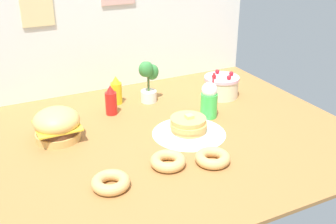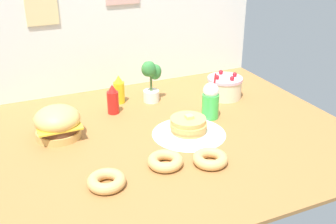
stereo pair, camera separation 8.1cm
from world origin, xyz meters
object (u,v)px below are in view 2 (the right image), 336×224
Objects in this scene: donut_pink_glaze at (106,181)px; potted_plant at (151,79)px; pancake_stack at (189,127)px; layer_cake at (225,87)px; donut_vanilla at (210,159)px; cream_soda_cup at (211,101)px; burger at (58,123)px; donut_chocolate at (165,161)px; ketchup_bottle at (113,100)px; mustard_bottle at (119,90)px.

donut_pink_glaze is 1.02m from potted_plant.
pancake_stack is 1.83× the size of donut_pink_glaze.
layer_cake is 0.89m from donut_vanilla.
layer_cake is 0.36m from cream_soda_cup.
layer_cake is at bearing 5.84° from burger.
burger reaches higher than layer_cake.
potted_plant reaches higher than donut_chocolate.
donut_chocolate is 1.00× the size of donut_vanilla.
donut_pink_glaze and donut_vanilla have the same top height.
cream_soda_cup is at bearing -58.77° from potted_plant.
donut_pink_glaze is 1.00× the size of donut_vanilla.
burger is 1.43× the size of donut_pink_glaze.
potted_plant is (-0.49, 0.14, 0.08)m from layer_cake.
ketchup_bottle is 0.72m from donut_chocolate.
burger is 1.33× the size of ketchup_bottle.
donut_chocolate is (-0.48, -0.40, -0.09)m from cream_soda_cup.
ketchup_bottle and mustard_bottle have the same top height.
donut_pink_glaze is at bearing -150.67° from cream_soda_cup.
potted_plant reaches higher than cream_soda_cup.
donut_chocolate is at bearing -107.17° from potted_plant.
mustard_bottle is 1.08× the size of donut_chocolate.
ketchup_bottle reaches higher than donut_pink_glaze.
ketchup_bottle reaches higher than layer_cake.
pancake_stack is 0.64m from mustard_bottle.
ketchup_bottle reaches higher than burger.
pancake_stack is at bearing -69.77° from mustard_bottle.
potted_plant is (-0.02, 0.54, 0.11)m from pancake_stack.
mustard_bottle reaches higher than donut_vanilla.
mustard_bottle is 0.98m from donut_pink_glaze.
ketchup_bottle is 0.17m from mustard_bottle.
layer_cake is at bearing 54.23° from donut_vanilla.
cream_soda_cup is at bearing -8.04° from burger.
potted_plant is at bearing -17.68° from mustard_bottle.
ketchup_bottle is (-0.31, 0.46, 0.05)m from pancake_stack.
pancake_stack is 1.70× the size of ketchup_bottle.
mustard_bottle reaches higher than donut_chocolate.
mustard_bottle is 0.67× the size of cream_soda_cup.
pancake_stack is at bearing -147.12° from cream_soda_cup.
cream_soda_cup reaches higher than mustard_bottle.
donut_pink_glaze and donut_chocolate have the same top height.
donut_vanilla is at bearing -71.32° from ketchup_bottle.
mustard_bottle is (0.09, 0.15, 0.00)m from ketchup_bottle.
burger is 0.69m from donut_chocolate.
cream_soda_cup is at bearing 29.33° from donut_pink_glaze.
ketchup_bottle is at bearing 108.68° from donut_vanilla.
ketchup_bottle is 0.81m from donut_pink_glaze.
layer_cake is at bearing -16.26° from potted_plant.
cream_soda_cup is at bearing 39.75° from donut_chocolate.
cream_soda_cup is (0.91, -0.13, 0.03)m from burger.
potted_plant is (0.30, 0.08, 0.07)m from ketchup_bottle.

